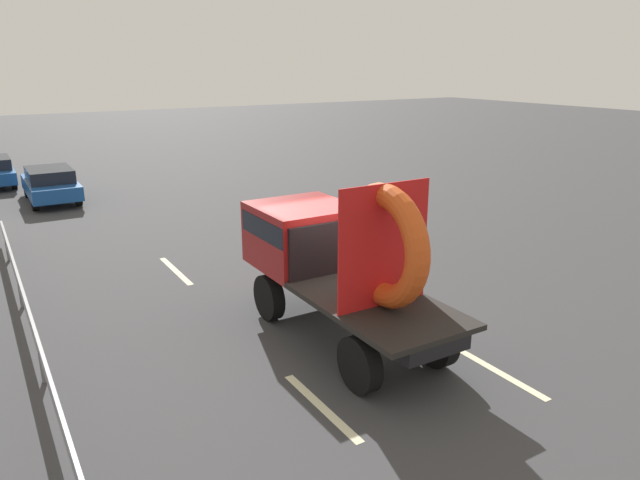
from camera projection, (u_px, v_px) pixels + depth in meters
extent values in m
plane|color=#38383A|center=(337.00, 319.00, 12.74)|extent=(120.00, 120.00, 0.00)
cylinder|color=black|center=(269.00, 297.00, 12.65)|extent=(0.28, 1.00, 1.00)
cylinder|color=black|center=(335.00, 282.00, 13.49)|extent=(0.28, 1.00, 1.00)
cylinder|color=black|center=(360.00, 364.00, 9.84)|extent=(0.28, 1.00, 1.00)
cylinder|color=black|center=(436.00, 340.00, 10.69)|extent=(0.28, 1.00, 1.00)
cube|color=black|center=(346.00, 295.00, 11.51)|extent=(1.30, 5.47, 0.25)
cube|color=maroon|center=(303.00, 235.00, 12.69)|extent=(2.00, 2.01, 1.35)
cube|color=black|center=(304.00, 222.00, 12.57)|extent=(2.02, 1.91, 0.44)
cube|color=black|center=(377.00, 304.00, 10.64)|extent=(2.00, 3.45, 0.10)
cube|color=black|center=(328.00, 249.00, 11.84)|extent=(1.80, 0.08, 1.10)
torus|color=#D84C19|center=(384.00, 246.00, 10.18)|extent=(0.42, 2.22, 2.22)
cube|color=red|center=(384.00, 246.00, 10.18)|extent=(1.90, 0.03, 2.22)
cylinder|color=black|center=(27.00, 190.00, 24.09)|extent=(0.22, 0.63, 0.63)
cylinder|color=black|center=(67.00, 186.00, 24.85)|extent=(0.22, 0.63, 0.63)
cylinder|color=black|center=(35.00, 202.00, 21.91)|extent=(0.22, 0.63, 0.63)
cylinder|color=black|center=(78.00, 198.00, 22.68)|extent=(0.22, 0.63, 0.63)
cube|color=#194C99|center=(51.00, 187.00, 23.30)|extent=(1.78, 4.16, 0.54)
cube|color=black|center=(50.00, 174.00, 23.07)|extent=(1.60, 2.33, 0.50)
cube|color=gray|center=(29.00, 314.00, 11.68)|extent=(0.06, 15.30, 0.32)
cylinder|color=slate|center=(43.00, 367.00, 10.19)|extent=(0.10, 0.10, 0.55)
cylinder|color=slate|center=(21.00, 295.00, 13.32)|extent=(0.10, 0.10, 0.55)
cylinder|color=slate|center=(8.00, 251.00, 16.45)|extent=(0.10, 0.10, 0.55)
cube|color=beige|center=(321.00, 406.00, 9.52)|extent=(0.16, 2.25, 0.01)
cube|color=beige|center=(176.00, 271.00, 15.69)|extent=(0.16, 2.44, 0.01)
cube|color=beige|center=(489.00, 366.00, 10.76)|extent=(0.16, 2.64, 0.01)
cube|color=beige|center=(277.00, 246.00, 17.74)|extent=(0.16, 2.12, 0.01)
cylinder|color=black|center=(9.00, 173.00, 27.67)|extent=(0.21, 0.61, 0.61)
cylinder|color=black|center=(14.00, 182.00, 25.59)|extent=(0.21, 0.61, 0.61)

